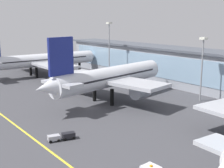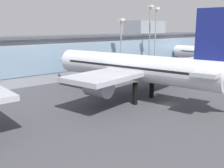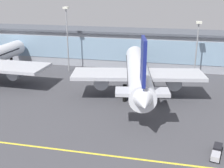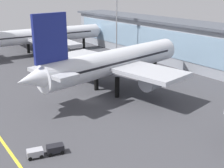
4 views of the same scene
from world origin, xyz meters
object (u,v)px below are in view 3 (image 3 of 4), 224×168
airliner_near_right (138,72)px  apron_light_mast_east (197,41)px  baggage_tug_near (217,152)px  apron_light_mast_far_east (67,30)px

airliner_near_right → apron_light_mast_east: 27.91m
baggage_tug_near → apron_light_mast_far_east: (-46.69, 47.14, 14.45)m
apron_light_mast_east → apron_light_mast_far_east: apron_light_mast_far_east is taller
baggage_tug_near → apron_light_mast_far_east: size_ratio=0.25×
baggage_tug_near → apron_light_mast_east: (-1.83, 48.03, 12.22)m
airliner_near_right → apron_light_mast_far_east: 35.98m
apron_light_mast_east → apron_light_mast_far_east: size_ratio=0.83×
airliner_near_right → baggage_tug_near: size_ratio=8.96×
airliner_near_right → baggage_tug_near: airliner_near_right is taller
airliner_near_right → baggage_tug_near: bearing=-155.4°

